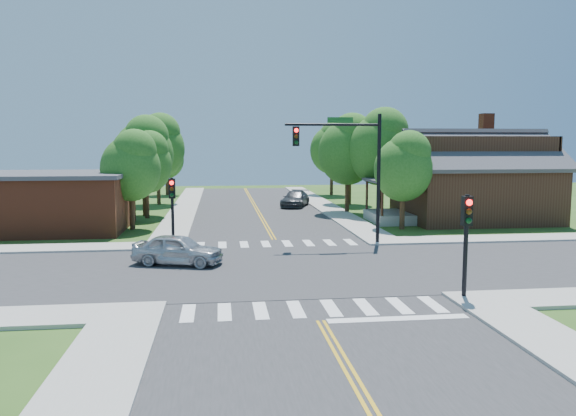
{
  "coord_description": "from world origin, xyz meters",
  "views": [
    {
      "loc": [
        -3.1,
        -24.42,
        5.62
      ],
      "look_at": [
        0.47,
        4.81,
        2.2
      ],
      "focal_mm": 35.0,
      "sensor_mm": 36.0,
      "label": 1
    }
  ],
  "objects": [
    {
      "name": "building_nw",
      "position": [
        -14.2,
        13.2,
        1.88
      ],
      "size": [
        10.4,
        8.4,
        3.73
      ],
      "color": "brown",
      "rests_on": "ground"
    },
    {
      "name": "signal_pole_nw",
      "position": [
        -5.6,
        5.58,
        2.66
      ],
      "size": [
        0.34,
        0.42,
        3.8
      ],
      "color": "black",
      "rests_on": "ground"
    },
    {
      "name": "tree_e_d",
      "position": [
        9.02,
        35.1,
        5.23
      ],
      "size": [
        4.7,
        4.47,
        7.99
      ],
      "color": "#382314",
      "rests_on": "ground"
    },
    {
      "name": "tree_bldg",
      "position": [
        -8.46,
        18.34,
        4.3
      ],
      "size": [
        3.87,
        3.67,
        6.57
      ],
      "color": "#382314",
      "rests_on": "ground"
    },
    {
      "name": "car_silver",
      "position": [
        -5.05,
        1.43,
        0.71
      ],
      "size": [
        4.11,
        5.13,
        1.41
      ],
      "primitive_type": "imported",
      "rotation": [
        0.0,
        0.0,
        1.26
      ],
      "color": "#B9BBC0",
      "rests_on": "ground"
    },
    {
      "name": "tree_w_b",
      "position": [
        -8.79,
        19.68,
        5.09
      ],
      "size": [
        4.57,
        4.34,
        7.77
      ],
      "color": "#382314",
      "rests_on": "ground"
    },
    {
      "name": "sidewalk_nw",
      "position": [
        -15.82,
        15.82,
        0.07
      ],
      "size": [
        40.0,
        40.0,
        0.14
      ],
      "color": "#9E9B93",
      "rests_on": "ground"
    },
    {
      "name": "crosswalk_south",
      "position": [
        0.0,
        -6.2,
        0.05
      ],
      "size": [
        8.85,
        2.0,
        0.01
      ],
      "color": "white",
      "rests_on": "ground"
    },
    {
      "name": "tree_e_b",
      "position": [
        9.2,
        17.52,
        5.47
      ],
      "size": [
        4.91,
        4.66,
        8.34
      ],
      "color": "#382314",
      "rests_on": "ground"
    },
    {
      "name": "tree_e_c",
      "position": [
        8.79,
        25.69,
        4.98
      ],
      "size": [
        4.47,
        4.25,
        7.6
      ],
      "color": "#382314",
      "rests_on": "ground"
    },
    {
      "name": "car_dgrey",
      "position": [
        3.5,
        24.26,
        0.69
      ],
      "size": [
        4.9,
        5.95,
        1.38
      ],
      "primitive_type": "imported",
      "rotation": [
        0.0,
        0.0,
        -0.34
      ],
      "color": "#323438",
      "rests_on": "ground"
    },
    {
      "name": "sidewalk_ne",
      "position": [
        15.82,
        15.82,
        0.07
      ],
      "size": [
        40.0,
        40.0,
        0.14
      ],
      "color": "#9E9B93",
      "rests_on": "ground"
    },
    {
      "name": "road_ns",
      "position": [
        0.0,
        0.0,
        0.02
      ],
      "size": [
        10.0,
        90.0,
        0.04
      ],
      "primitive_type": "cube",
      "color": "#2D2D30",
      "rests_on": "ground"
    },
    {
      "name": "house_ne",
      "position": [
        15.11,
        14.23,
        3.33
      ],
      "size": [
        13.05,
        8.8,
        7.11
      ],
      "color": "#361E13",
      "rests_on": "ground"
    },
    {
      "name": "signal_pole_se",
      "position": [
        5.6,
        -5.62,
        2.66
      ],
      "size": [
        0.34,
        0.42,
        3.8
      ],
      "color": "black",
      "rests_on": "ground"
    },
    {
      "name": "intersection_patch",
      "position": [
        0.0,
        0.0,
        0.0
      ],
      "size": [
        10.2,
        10.2,
        0.06
      ],
      "primitive_type": "cube",
      "color": "#2D2D30",
      "rests_on": "ground"
    },
    {
      "name": "tree_w_d",
      "position": [
        -8.67,
        37.29,
        4.14
      ],
      "size": [
        3.72,
        3.54,
        6.33
      ],
      "color": "#382314",
      "rests_on": "ground"
    },
    {
      "name": "tree_w_a",
      "position": [
        -8.71,
        12.78,
        4.27
      ],
      "size": [
        3.84,
        3.65,
        6.53
      ],
      "color": "#382314",
      "rests_on": "ground"
    },
    {
      "name": "ground",
      "position": [
        0.0,
        0.0,
        0.0
      ],
      "size": [
        100.0,
        100.0,
        0.0
      ],
      "primitive_type": "plane",
      "color": "#2B4E18",
      "rests_on": "ground"
    },
    {
      "name": "tree_house",
      "position": [
        7.14,
        19.44,
        5.24
      ],
      "size": [
        4.71,
        4.47,
        8.0
      ],
      "color": "#382314",
      "rests_on": "ground"
    },
    {
      "name": "tree_e_a",
      "position": [
        8.8,
        10.68,
        4.22
      ],
      "size": [
        3.79,
        3.6,
        6.44
      ],
      "color": "#382314",
      "rests_on": "ground"
    },
    {
      "name": "signal_mast_ne",
      "position": [
        3.91,
        5.59,
        4.85
      ],
      "size": [
        5.3,
        0.42,
        7.2
      ],
      "color": "black",
      "rests_on": "ground"
    },
    {
      "name": "crosswalk_north",
      "position": [
        0.0,
        6.2,
        0.05
      ],
      "size": [
        8.85,
        2.0,
        0.01
      ],
      "color": "white",
      "rests_on": "ground"
    },
    {
      "name": "road_ew",
      "position": [
        0.0,
        0.0,
        0.03
      ],
      "size": [
        90.0,
        10.0,
        0.04
      ],
      "primitive_type": "cube",
      "color": "#2D2D30",
      "rests_on": "ground"
    },
    {
      "name": "tree_w_c",
      "position": [
        -8.59,
        27.89,
        5.47
      ],
      "size": [
        4.92,
        4.67,
        8.36
      ],
      "color": "#382314",
      "rests_on": "ground"
    },
    {
      "name": "centerline",
      "position": [
        0.0,
        0.0,
        0.05
      ],
      "size": [
        0.3,
        90.0,
        0.01
      ],
      "color": "gold",
      "rests_on": "ground"
    },
    {
      "name": "stop_bar",
      "position": [
        2.5,
        -7.6,
        0.0
      ],
      "size": [
        4.6,
        0.45,
        0.09
      ],
      "primitive_type": "cube",
      "color": "white",
      "rests_on": "ground"
    }
  ]
}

